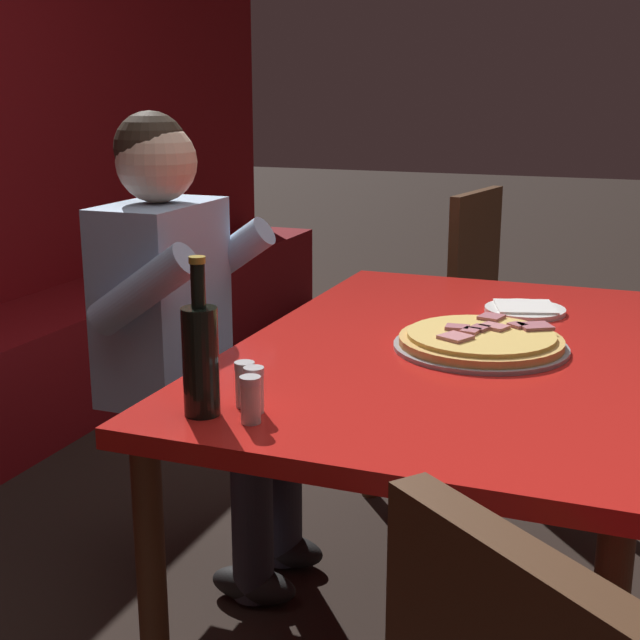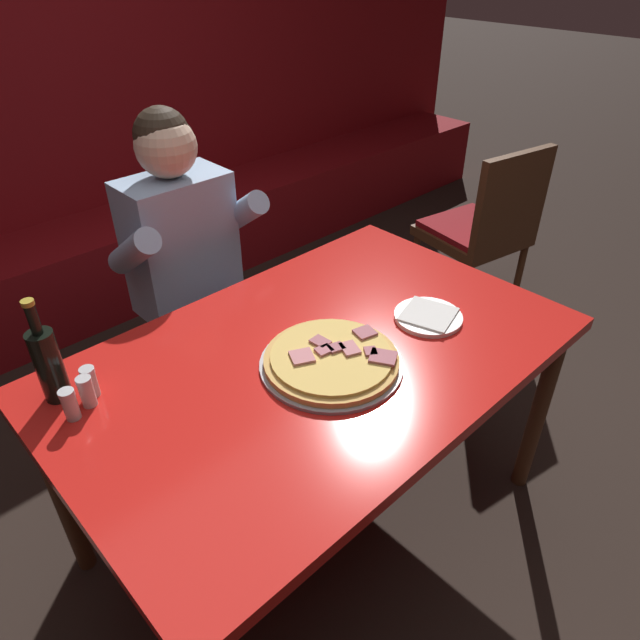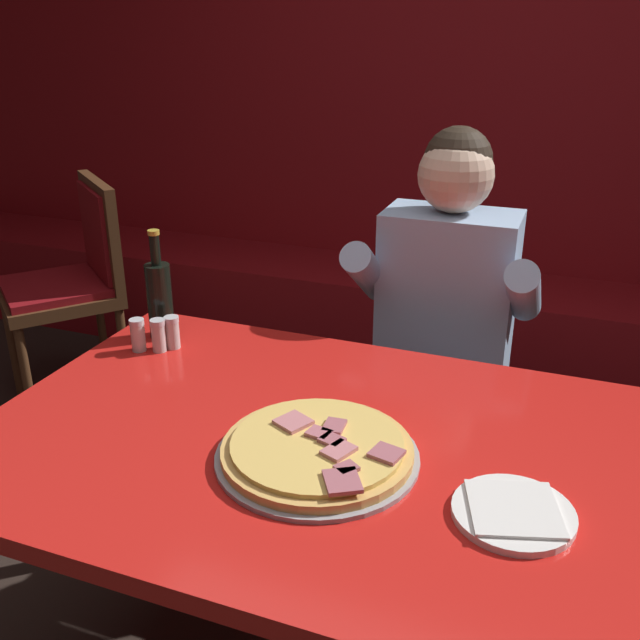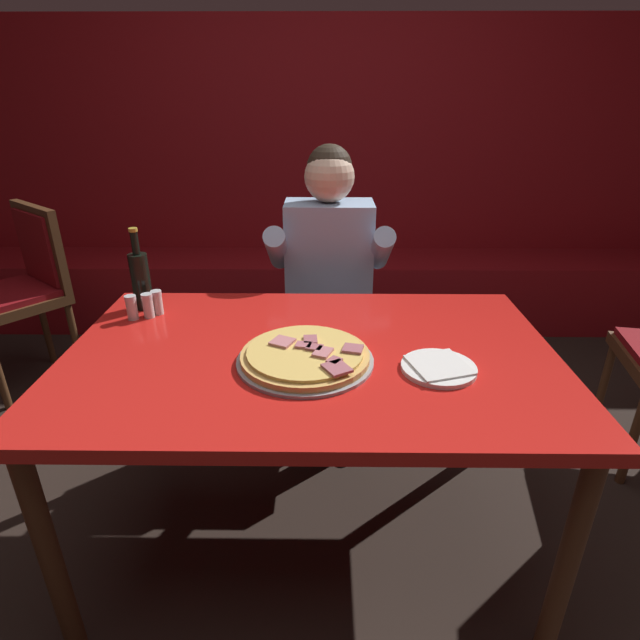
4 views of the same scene
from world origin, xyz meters
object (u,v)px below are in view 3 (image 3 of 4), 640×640
(shaker_oregano, at_px, (159,337))
(diner_seated_blue_shirt, at_px, (439,333))
(dining_chair_by_booth, at_px, (75,275))
(pizza, at_px, (318,450))
(plate_white_paper, at_px, (513,512))
(shaker_red_pepper_flakes, at_px, (138,336))
(beer_bottle, at_px, (160,297))
(shaker_parmesan, at_px, (173,334))
(main_dining_table, at_px, (336,472))

(shaker_oregano, relative_size, diner_seated_blue_shirt, 0.07)
(shaker_oregano, bearing_deg, dining_chair_by_booth, 139.28)
(pizza, xyz_separation_m, dining_chair_by_booth, (-1.49, 1.11, -0.19))
(diner_seated_blue_shirt, bearing_deg, shaker_oregano, -142.53)
(plate_white_paper, relative_size, diner_seated_blue_shirt, 0.16)
(pizza, relative_size, diner_seated_blue_shirt, 0.31)
(shaker_red_pepper_flakes, relative_size, diner_seated_blue_shirt, 0.07)
(beer_bottle, relative_size, shaker_red_pepper_flakes, 3.40)
(shaker_parmesan, relative_size, diner_seated_blue_shirt, 0.07)
(main_dining_table, distance_m, pizza, 0.12)
(beer_bottle, relative_size, shaker_oregano, 3.40)
(beer_bottle, relative_size, diner_seated_blue_shirt, 0.23)
(pizza, relative_size, dining_chair_by_booth, 0.41)
(main_dining_table, relative_size, diner_seated_blue_shirt, 1.15)
(dining_chair_by_booth, bearing_deg, main_dining_table, -34.85)
(shaker_parmesan, height_order, diner_seated_blue_shirt, diner_seated_blue_shirt)
(beer_bottle, relative_size, dining_chair_by_booth, 0.31)
(shaker_oregano, bearing_deg, shaker_parmesan, 52.70)
(main_dining_table, height_order, shaker_red_pepper_flakes, shaker_red_pepper_flakes)
(shaker_oregano, xyz_separation_m, dining_chair_by_booth, (-0.94, 0.81, -0.22))
(plate_white_paper, distance_m, beer_bottle, 1.07)
(pizza, relative_size, shaker_oregano, 4.60)
(shaker_parmesan, bearing_deg, shaker_red_pepper_flakes, -147.65)
(pizza, distance_m, diner_seated_blue_shirt, 0.79)
(main_dining_table, bearing_deg, shaker_oregano, 157.03)
(main_dining_table, xyz_separation_m, dining_chair_by_booth, (-1.50, 1.04, -0.10))
(dining_chair_by_booth, bearing_deg, shaker_oregano, -40.72)
(main_dining_table, bearing_deg, plate_white_paper, -17.33)
(pizza, bearing_deg, dining_chair_by_booth, 143.17)
(pizza, height_order, beer_bottle, beer_bottle)
(pizza, height_order, dining_chair_by_booth, dining_chair_by_booth)
(shaker_oregano, xyz_separation_m, shaker_red_pepper_flakes, (-0.05, -0.02, 0.00))
(diner_seated_blue_shirt, distance_m, dining_chair_by_booth, 1.60)
(pizza, distance_m, shaker_red_pepper_flakes, 0.67)
(shaker_oregano, bearing_deg, diner_seated_blue_shirt, 37.47)
(shaker_oregano, xyz_separation_m, diner_seated_blue_shirt, (0.62, 0.48, -0.09))
(diner_seated_blue_shirt, bearing_deg, pizza, -95.18)
(shaker_oregano, height_order, diner_seated_blue_shirt, diner_seated_blue_shirt)
(plate_white_paper, height_order, shaker_red_pepper_flakes, shaker_red_pepper_flakes)
(diner_seated_blue_shirt, bearing_deg, shaker_red_pepper_flakes, -143.71)
(plate_white_paper, xyz_separation_m, shaker_red_pepper_flakes, (-0.98, 0.34, 0.03))
(pizza, relative_size, shaker_parmesan, 4.60)
(beer_bottle, relative_size, shaker_parmesan, 3.40)
(pizza, xyz_separation_m, plate_white_paper, (0.37, -0.04, -0.01))
(plate_white_paper, distance_m, shaker_oregano, 0.99)
(shaker_oregano, height_order, dining_chair_by_booth, dining_chair_by_booth)
(pizza, height_order, shaker_oregano, shaker_oregano)
(main_dining_table, xyz_separation_m, pizza, (-0.01, -0.07, 0.09))
(main_dining_table, bearing_deg, shaker_parmesan, 153.65)
(pizza, relative_size, shaker_red_pepper_flakes, 4.60)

